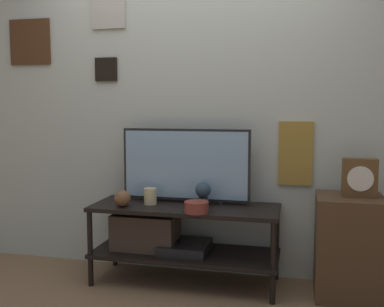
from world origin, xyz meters
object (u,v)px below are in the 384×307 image
object	(u,v)px
decorative_bust	(203,192)
vase_wide_bowl	(196,207)
television	(186,165)
candle_jar	(150,196)
mantel_clock	(359,178)
vase_round_glass	(122,198)

from	to	relation	value
decorative_bust	vase_wide_bowl	bearing A→B (deg)	-91.63
television	candle_jar	xyz separation A→B (m)	(-0.25, -0.13, -0.23)
candle_jar	mantel_clock	size ratio (longest dim) A/B	0.46
television	mantel_clock	distance (m)	1.26
vase_wide_bowl	decorative_bust	xyz separation A→B (m)	(0.01, 0.20, 0.07)
mantel_clock	decorative_bust	bearing A→B (deg)	-178.00
vase_wide_bowl	candle_jar	distance (m)	0.44
decorative_bust	mantel_clock	size ratio (longest dim) A/B	0.69
decorative_bust	candle_jar	bearing A→B (deg)	-178.43
vase_round_glass	mantel_clock	xyz separation A→B (m)	(1.68, 0.18, 0.19)
vase_round_glass	decorative_bust	size ratio (longest dim) A/B	0.67
vase_wide_bowl	candle_jar	size ratio (longest dim) A/B	1.39
vase_round_glass	mantel_clock	bearing A→B (deg)	5.98
candle_jar	mantel_clock	bearing A→B (deg)	1.88
vase_round_glass	mantel_clock	world-z (taller)	mantel_clock
decorative_bust	vase_round_glass	bearing A→B (deg)	-166.73
mantel_clock	vase_wide_bowl	bearing A→B (deg)	-167.97
television	mantel_clock	bearing A→B (deg)	-3.44
television	decorative_bust	bearing A→B (deg)	-34.92
mantel_clock	vase_round_glass	bearing A→B (deg)	-174.02
television	vase_wide_bowl	bearing A→B (deg)	-63.08
vase_wide_bowl	television	bearing A→B (deg)	116.92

